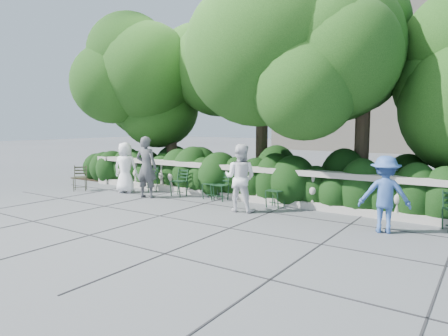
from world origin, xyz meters
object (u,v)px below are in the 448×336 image
Objects in this scene: person_casual_man at (240,178)px; person_woman_grey at (146,167)px; chair_e at (272,208)px; chair_weathered at (80,191)px; person_older_blue at (385,194)px; person_businessman at (125,168)px; chair_a at (146,192)px; chair_d at (217,201)px; chair_c at (176,196)px; chair_b at (209,200)px.

person_woman_grey is at bearing -11.49° from person_casual_man.
chair_weathered is (-6.37, -1.20, 0.00)m from chair_e.
chair_weathered is 0.54× the size of person_older_blue.
person_businessman is 0.95× the size of person_casual_man.
person_casual_man is (3.27, -0.02, -0.07)m from person_woman_grey.
person_woman_grey reaches higher than chair_a.
person_older_blue is (4.66, -0.75, 0.78)m from chair_d.
chair_c and chair_e have the same top height.
chair_b is 0.54× the size of person_older_blue.
chair_b is at bearing -169.51° from person_woman_grey.
person_older_blue reaches higher than chair_weathered.
chair_e is at bearing 165.73° from person_businessman.
chair_d is at bearing 14.43° from chair_a.
chair_a is 0.54× the size of person_older_blue.
person_older_blue reaches higher than chair_b.
person_businessman is (-2.91, -0.51, 0.80)m from chair_b.
person_older_blue reaches higher than chair_d.
person_businessman reaches higher than chair_a.
person_older_blue is (2.92, -0.78, 0.78)m from chair_e.
chair_c is at bearing -27.62° from chair_weathered.
person_businessman is 4.46m from person_casual_man.
person_casual_man is (1.55, -0.77, 0.85)m from chair_b.
person_casual_man is at bearing -11.32° from chair_c.
chair_b is 5.12m from person_older_blue.
chair_a is 0.52× the size of person_businessman.
chair_e is 1.25m from person_casual_man.
person_woman_grey is at bearing -133.01° from chair_c.
person_casual_man is 3.45m from person_older_blue.
chair_b and chair_e have the same top height.
chair_a is 1.00× the size of chair_weathered.
chair_e is (3.20, 0.13, 0.00)m from chair_c.
person_businessman is at bearing -19.50° from person_older_blue.
chair_a is 1.00× the size of chair_d.
chair_a is at bearing -22.78° from person_older_blue.
person_casual_man reaches higher than person_older_blue.
chair_e is 6.49m from chair_weathered.
chair_a is at bearing 178.40° from chair_d.
chair_b is at bearing 15.79° from chair_a.
person_older_blue is at bearing -16.25° from chair_b.
chair_e is at bearing 14.46° from chair_a.
chair_d is 0.54× the size of person_older_blue.
person_casual_man reaches higher than chair_d.
chair_a is 1.01m from person_businessman.
chair_d and chair_weathered have the same top height.
chair_d is 4.78m from person_older_blue.
chair_a and chair_weathered have the same top height.
chair_a is 0.46× the size of person_woman_grey.
chair_b is 1.00× the size of chair_weathered.
person_older_blue is at bearing -4.30° from chair_c.
chair_e is 0.50× the size of person_casual_man.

